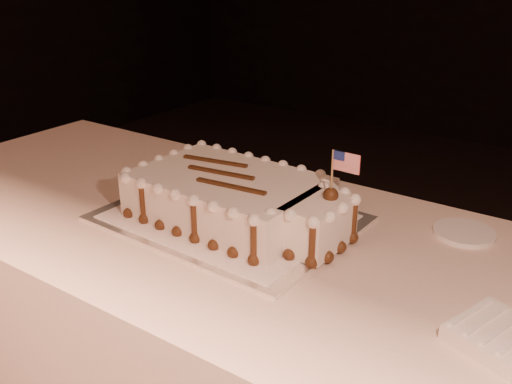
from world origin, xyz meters
The scene contains 4 objects.
cake_board centered at (-0.22, 0.62, 0.75)m, with size 0.57×0.43×0.01m, color white.
doily centered at (-0.22, 0.62, 0.76)m, with size 0.51×0.39×0.00m, color white.
sheet_cake centered at (-0.19, 0.62, 0.81)m, with size 0.55×0.33×0.21m.
side_plate centered at (0.27, 0.86, 0.76)m, with size 0.14×0.14×0.01m, color white.
Camera 1 is at (0.54, -0.34, 1.34)m, focal length 40.00 mm.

